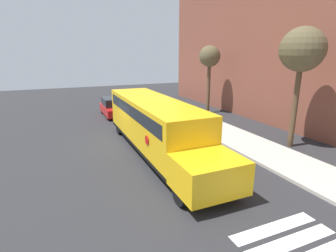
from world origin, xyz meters
TOP-DOWN VIEW (x-y plane):
  - ground_plane at (0.00, 0.00)m, footprint 60.00×60.00m
  - sidewalk_strip at (0.00, 6.50)m, footprint 44.00×3.00m
  - building_backdrop at (0.00, 13.00)m, footprint 32.00×4.00m
  - school_bus at (2.09, 0.92)m, footprint 11.93×2.57m
  - parked_car at (-7.78, 0.64)m, footprint 4.05×1.79m
  - tree_near_sidewalk at (-5.42, 8.97)m, footprint 1.87×1.87m
  - tree_far_sidewalk at (4.41, 8.68)m, footprint 2.43×2.43m

SIDE VIEW (x-z plane):
  - ground_plane at x=0.00m, z-range 0.00..0.00m
  - sidewalk_strip at x=0.00m, z-range 0.00..0.15m
  - parked_car at x=-7.78m, z-range -0.02..1.54m
  - school_bus at x=2.09m, z-range 0.23..3.16m
  - tree_near_sidewalk at x=-5.42m, z-range 1.93..7.99m
  - tree_far_sidewalk at x=4.41m, z-range 2.09..8.91m
  - building_backdrop at x=0.00m, z-range 0.00..11.54m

